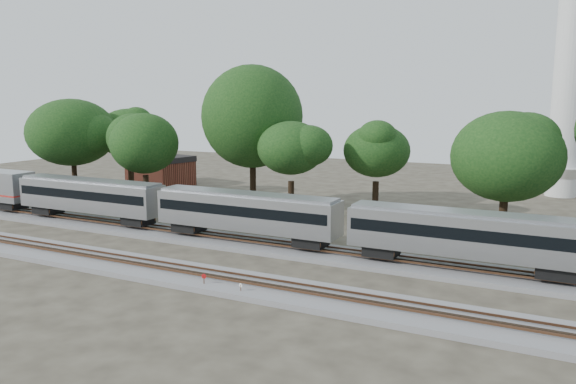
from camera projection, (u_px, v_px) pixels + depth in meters
ground at (218, 264)px, 45.65m from camera, size 160.00×160.00×0.00m
track_far at (254, 244)px, 50.91m from camera, size 160.00×5.00×0.73m
track_near at (188, 275)px, 42.08m from camera, size 160.00×5.00×0.73m
train at (347, 221)px, 46.51m from camera, size 111.17×3.18×4.68m
switch_stand_red at (204, 279)px, 39.51m from camera, size 0.35×0.07×1.11m
switch_stand_white at (241, 288)px, 38.05m from camera, size 0.29×0.10×0.94m
switch_lever at (254, 295)px, 37.93m from camera, size 0.57×0.43×0.30m
brick_building at (160, 170)px, 87.17m from camera, size 10.74×8.63×4.56m
tree_0 at (72, 132)px, 70.98m from camera, size 9.21×9.21×12.98m
tree_1 at (129, 133)px, 75.88m from camera, size 8.78×8.78×12.38m
tree_2 at (144, 144)px, 65.37m from camera, size 8.25×8.25×11.64m
tree_3 at (252, 117)px, 66.31m from camera, size 11.36×11.36×16.01m
tree_4 at (291, 148)px, 61.12m from camera, size 8.10×8.10×11.42m
tree_5 at (377, 151)px, 62.60m from camera, size 7.64×7.64×10.77m
tree_6 at (507, 157)px, 53.46m from camera, size 7.97×7.97×11.23m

